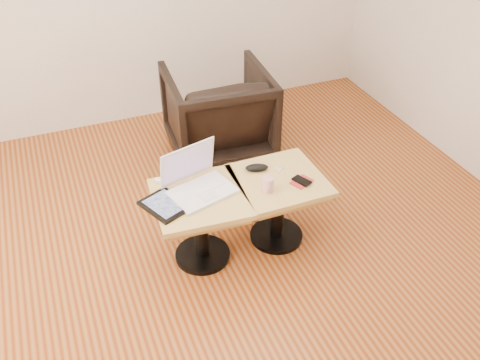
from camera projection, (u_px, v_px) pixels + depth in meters
name	position (u px, v px, depth m)	size (l,w,h in m)	color
room_shell	(207.00, 84.00, 2.38)	(4.52, 4.52, 2.71)	#6C2A0C
side_table_left	(200.00, 212.00, 3.20)	(0.57, 0.57, 0.48)	black
side_table_right	(278.00, 194.00, 3.35)	(0.54, 0.54, 0.48)	black
laptop	(197.00, 182.00, 3.15)	(0.44, 0.39, 0.26)	white
tablet	(165.00, 205.00, 3.05)	(0.30, 0.33, 0.02)	black
charging_adapter	(158.00, 181.00, 3.24)	(0.04, 0.04, 0.02)	white
glasses_case	(257.00, 168.00, 3.33)	(0.14, 0.06, 0.05)	black
striped_cup	(268.00, 184.00, 3.15)	(0.07, 0.07, 0.09)	#CF4965
earbuds_tangle	(280.00, 169.00, 3.34)	(0.07, 0.05, 0.01)	white
phone_on_sleeve	(302.00, 181.00, 3.24)	(0.16, 0.14, 0.02)	maroon
armchair	(218.00, 113.00, 4.19)	(0.77, 0.79, 0.72)	black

